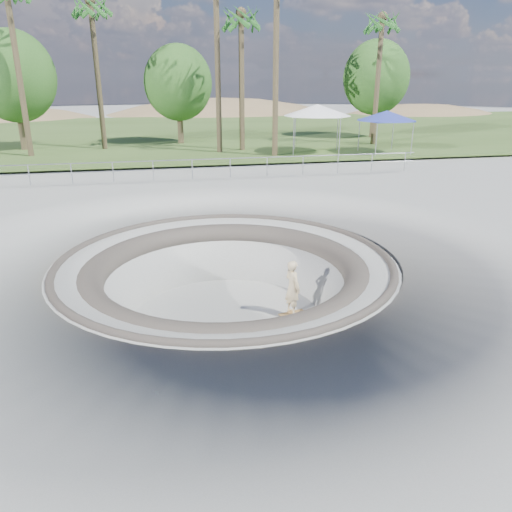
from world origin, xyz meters
TOP-DOWN VIEW (x-y plane):
  - ground at (0.00, 0.00)m, footprint 180.00×180.00m
  - skate_bowl at (0.00, 0.00)m, footprint 14.00×14.00m
  - grass_strip at (0.00, 34.00)m, footprint 180.00×36.00m
  - distant_hills at (3.78, 57.17)m, footprint 103.20×45.00m
  - safety_railing at (0.00, 12.00)m, footprint 25.00×0.06m
  - skateboard at (2.06, -0.32)m, footprint 0.90×0.44m
  - skater at (2.06, -0.32)m, footprint 0.62×0.75m
  - canopy_white at (8.98, 18.95)m, footprint 6.01×6.01m
  - canopy_blue at (13.54, 18.00)m, footprint 5.51×5.51m
  - palm_b at (-5.34, 23.80)m, footprint 2.60×2.60m
  - palm_d at (4.28, 21.30)m, footprint 2.60×2.60m
  - palm_f at (14.67, 22.37)m, footprint 2.60×2.60m
  - bushy_tree_left at (-10.91, 24.47)m, footprint 5.60×5.09m
  - bushy_tree_mid at (0.23, 25.80)m, footprint 5.08×4.62m
  - bushy_tree_right at (16.46, 26.62)m, footprint 5.47×4.98m

SIDE VIEW (x-z plane):
  - distant_hills at x=3.78m, z-range -21.32..7.28m
  - skate_bowl at x=0.00m, z-range -3.88..0.22m
  - skateboard at x=2.06m, z-range -1.87..-1.78m
  - skater at x=2.06m, z-range -1.81..-0.04m
  - ground at x=0.00m, z-range 0.00..0.00m
  - grass_strip at x=0.00m, z-range 0.16..0.28m
  - safety_railing at x=0.00m, z-range 0.18..1.20m
  - canopy_blue at x=13.54m, z-range 1.32..4.11m
  - canopy_white at x=8.98m, z-range 1.48..4.66m
  - bushy_tree_mid at x=0.23m, z-range 1.05..8.38m
  - bushy_tree_right at x=16.46m, z-range 1.12..9.02m
  - bushy_tree_left at x=-10.91m, z-range 1.14..9.22m
  - palm_d at x=4.28m, z-range 3.70..13.42m
  - palm_f at x=14.67m, z-range 3.73..13.53m
  - palm_b at x=-5.34m, z-range 4.04..14.56m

